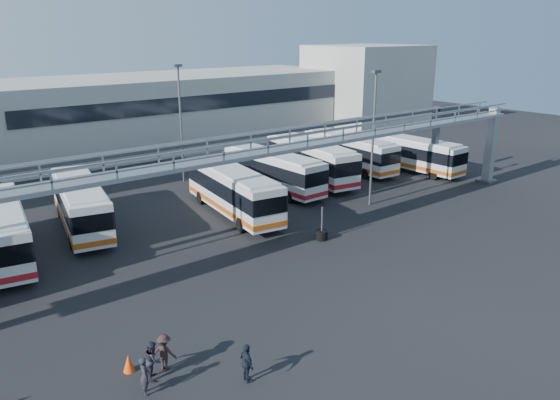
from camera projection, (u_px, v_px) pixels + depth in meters
ground at (314, 276)px, 30.02m from camera, size 140.00×140.00×0.00m
gantry at (251, 160)px, 32.77m from camera, size 51.40×5.15×7.10m
warehouse at (176, 109)px, 64.38m from camera, size 42.00×14.00×8.00m
building_right at (366, 87)px, 74.82m from camera, size 14.00×12.00×11.00m
light_pole_mid at (373, 131)px, 40.65m from camera, size 0.70×0.35×10.21m
light_pole_back at (181, 117)px, 47.15m from camera, size 0.70×0.35×10.21m
bus_2 at (2, 229)px, 31.94m from camera, size 4.21×11.20×3.32m
bus_3 at (81, 203)px, 36.66m from camera, size 4.62×11.21×3.32m
bus_5 at (233, 190)px, 39.55m from camera, size 4.18×11.47×3.41m
bus_6 at (272, 170)px, 45.50m from camera, size 2.77×10.94×3.31m
bus_7 at (310, 159)px, 48.66m from camera, size 4.51×11.88×3.52m
bus_8 at (349, 151)px, 52.31m from camera, size 3.08×11.01×3.31m
bus_9 at (412, 153)px, 51.95m from camera, size 2.60×10.52×3.18m
pedestrian_a at (145, 376)px, 20.15m from camera, size 0.53×0.65×1.54m
pedestrian_b at (153, 360)px, 21.08m from camera, size 0.90×0.97×1.59m
pedestrian_c at (164, 352)px, 21.64m from camera, size 1.06×1.12×1.53m
pedestrian_d at (247, 363)px, 20.84m from camera, size 0.51×0.98×1.61m
cone_left at (129, 363)px, 21.60m from camera, size 0.57×0.57×0.74m
tire_stack at (322, 234)px, 35.18m from camera, size 0.78×0.78×2.21m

